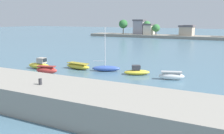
{
  "coord_description": "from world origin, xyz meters",
  "views": [
    {
      "loc": [
        17.2,
        -23.36,
        7.81
      ],
      "look_at": [
        -0.59,
        10.35,
        0.65
      ],
      "focal_mm": 41.07,
      "sensor_mm": 36.0,
      "label": 1
    }
  ],
  "objects_px": {
    "mooring_bollard": "(40,82)",
    "moored_boat_0": "(40,65)",
    "moored_boat_4": "(137,71)",
    "moored_boat_3": "(106,68)",
    "moored_boat_2": "(78,66)",
    "moored_boat_5": "(171,76)",
    "moored_boat_1": "(47,70)"
  },
  "relations": [
    {
      "from": "moored_boat_0",
      "to": "moored_boat_3",
      "type": "height_order",
      "value": "moored_boat_3"
    },
    {
      "from": "moored_boat_4",
      "to": "moored_boat_5",
      "type": "height_order",
      "value": "moored_boat_4"
    },
    {
      "from": "moored_boat_2",
      "to": "moored_boat_5",
      "type": "xyz_separation_m",
      "value": [
        15.03,
        -0.3,
        0.06
      ]
    },
    {
      "from": "moored_boat_5",
      "to": "moored_boat_2",
      "type": "bearing_deg",
      "value": 160.52
    },
    {
      "from": "mooring_bollard",
      "to": "moored_boat_0",
      "type": "height_order",
      "value": "mooring_bollard"
    },
    {
      "from": "moored_boat_4",
      "to": "moored_boat_3",
      "type": "bearing_deg",
      "value": 149.09
    },
    {
      "from": "moored_boat_0",
      "to": "moored_boat_3",
      "type": "xyz_separation_m",
      "value": [
        10.26,
        3.32,
        -0.17
      ]
    },
    {
      "from": "mooring_bollard",
      "to": "moored_boat_3",
      "type": "height_order",
      "value": "moored_boat_3"
    },
    {
      "from": "moored_boat_1",
      "to": "moored_boat_4",
      "type": "relative_size",
      "value": 0.88
    },
    {
      "from": "moored_boat_2",
      "to": "moored_boat_0",
      "type": "bearing_deg",
      "value": -147.25
    },
    {
      "from": "mooring_bollard",
      "to": "moored_boat_1",
      "type": "relative_size",
      "value": 0.16
    },
    {
      "from": "moored_boat_2",
      "to": "mooring_bollard",
      "type": "bearing_deg",
      "value": -57.95
    },
    {
      "from": "moored_boat_3",
      "to": "moored_boat_5",
      "type": "xyz_separation_m",
      "value": [
        10.28,
        -0.93,
        0.06
      ]
    },
    {
      "from": "mooring_bollard",
      "to": "moored_boat_4",
      "type": "bearing_deg",
      "value": 83.3
    },
    {
      "from": "moored_boat_0",
      "to": "moored_boat_2",
      "type": "xyz_separation_m",
      "value": [
        5.52,
        2.69,
        -0.17
      ]
    },
    {
      "from": "moored_boat_3",
      "to": "moored_boat_2",
      "type": "bearing_deg",
      "value": 163.29
    },
    {
      "from": "mooring_bollard",
      "to": "moored_boat_4",
      "type": "xyz_separation_m",
      "value": [
        2.0,
        17.02,
        -2.01
      ]
    },
    {
      "from": "mooring_bollard",
      "to": "moored_boat_2",
      "type": "height_order",
      "value": "mooring_bollard"
    },
    {
      "from": "moored_boat_1",
      "to": "moored_boat_3",
      "type": "distance_m",
      "value": 8.78
    },
    {
      "from": "moored_boat_1",
      "to": "moored_boat_3",
      "type": "height_order",
      "value": "moored_boat_3"
    },
    {
      "from": "moored_boat_4",
      "to": "moored_boat_0",
      "type": "bearing_deg",
      "value": 163.13
    },
    {
      "from": "moored_boat_1",
      "to": "moored_boat_3",
      "type": "bearing_deg",
      "value": 26.22
    },
    {
      "from": "moored_boat_0",
      "to": "moored_boat_4",
      "type": "distance_m",
      "value": 15.69
    },
    {
      "from": "moored_boat_1",
      "to": "moored_boat_3",
      "type": "relative_size",
      "value": 0.51
    },
    {
      "from": "mooring_bollard",
      "to": "moored_boat_2",
      "type": "relative_size",
      "value": 0.11
    },
    {
      "from": "mooring_bollard",
      "to": "moored_boat_0",
      "type": "distance_m",
      "value": 19.42
    },
    {
      "from": "moored_boat_0",
      "to": "mooring_bollard",
      "type": "bearing_deg",
      "value": -49.65
    },
    {
      "from": "moored_boat_4",
      "to": "moored_boat_1",
      "type": "bearing_deg",
      "value": 176.36
    },
    {
      "from": "mooring_bollard",
      "to": "moored_boat_4",
      "type": "height_order",
      "value": "mooring_bollard"
    },
    {
      "from": "mooring_bollard",
      "to": "moored_boat_0",
      "type": "bearing_deg",
      "value": 133.83
    },
    {
      "from": "moored_boat_2",
      "to": "moored_boat_5",
      "type": "distance_m",
      "value": 15.03
    },
    {
      "from": "moored_boat_4",
      "to": "moored_boat_5",
      "type": "distance_m",
      "value": 5.2
    }
  ]
}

